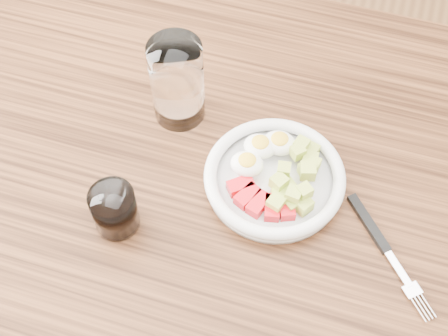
% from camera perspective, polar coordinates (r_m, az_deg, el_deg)
% --- Properties ---
extents(dining_table, '(1.50, 0.90, 0.77)m').
position_cam_1_polar(dining_table, '(1.04, 0.36, -4.50)').
color(dining_table, brown).
rests_on(dining_table, ground).
extents(bowl, '(0.21, 0.21, 0.05)m').
position_cam_1_polar(bowl, '(0.94, 4.64, -0.75)').
color(bowl, white).
rests_on(bowl, dining_table).
extents(fork, '(0.15, 0.17, 0.01)m').
position_cam_1_polar(fork, '(0.93, 13.99, -6.34)').
color(fork, black).
rests_on(fork, dining_table).
extents(water_glass, '(0.08, 0.08, 0.15)m').
position_cam_1_polar(water_glass, '(0.98, -4.31, 7.85)').
color(water_glass, white).
rests_on(water_glass, dining_table).
extents(coffee_glass, '(0.07, 0.07, 0.08)m').
position_cam_1_polar(coffee_glass, '(0.90, -9.98, -3.78)').
color(coffee_glass, white).
rests_on(coffee_glass, dining_table).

